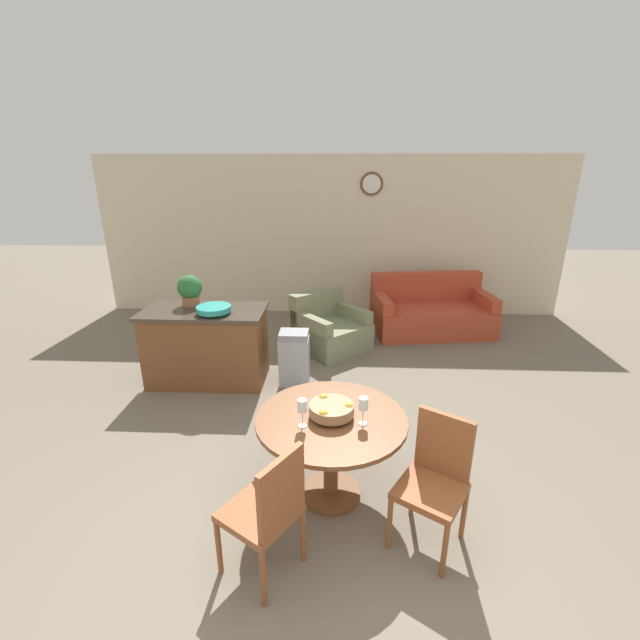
{
  "coord_description": "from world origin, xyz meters",
  "views": [
    {
      "loc": [
        0.16,
        -2.0,
        2.5
      ],
      "look_at": [
        -0.04,
        2.38,
        0.92
      ],
      "focal_mm": 24.0,
      "sensor_mm": 36.0,
      "label": 1
    }
  ],
  "objects_px": {
    "wine_glass_right": "(363,405)",
    "potted_plant": "(190,289)",
    "dining_chair_near_right": "(435,475)",
    "dining_chair_near_left": "(268,508)",
    "trash_bin": "(294,358)",
    "fruit_bowl": "(331,409)",
    "teal_bowl": "(214,309)",
    "couch": "(430,313)",
    "wine_glass_left": "(302,407)",
    "kitchen_island": "(207,345)",
    "armchair": "(329,330)",
    "dining_table": "(331,435)"
  },
  "relations": [
    {
      "from": "couch",
      "to": "wine_glass_left",
      "type": "bearing_deg",
      "value": -121.57
    },
    {
      "from": "teal_bowl",
      "to": "couch",
      "type": "bearing_deg",
      "value": 34.52
    },
    {
      "from": "dining_chair_near_right",
      "to": "armchair",
      "type": "distance_m",
      "value": 3.45
    },
    {
      "from": "dining_chair_near_left",
      "to": "armchair",
      "type": "xyz_separation_m",
      "value": [
        0.28,
        3.69,
        -0.25
      ]
    },
    {
      "from": "teal_bowl",
      "to": "wine_glass_left",
      "type": "bearing_deg",
      "value": -58.39
    },
    {
      "from": "wine_glass_right",
      "to": "potted_plant",
      "type": "height_order",
      "value": "potted_plant"
    },
    {
      "from": "kitchen_island",
      "to": "fruit_bowl",
      "type": "bearing_deg",
      "value": -51.11
    },
    {
      "from": "dining_table",
      "to": "armchair",
      "type": "relative_size",
      "value": 0.93
    },
    {
      "from": "kitchen_island",
      "to": "couch",
      "type": "height_order",
      "value": "kitchen_island"
    },
    {
      "from": "teal_bowl",
      "to": "potted_plant",
      "type": "height_order",
      "value": "potted_plant"
    },
    {
      "from": "dining_table",
      "to": "armchair",
      "type": "distance_m",
      "value": 2.99
    },
    {
      "from": "potted_plant",
      "to": "trash_bin",
      "type": "distance_m",
      "value": 1.49
    },
    {
      "from": "wine_glass_right",
      "to": "teal_bowl",
      "type": "xyz_separation_m",
      "value": [
        -1.61,
        1.86,
        0.09
      ]
    },
    {
      "from": "wine_glass_left",
      "to": "kitchen_island",
      "type": "xyz_separation_m",
      "value": [
        -1.34,
        2.05,
        -0.42
      ]
    },
    {
      "from": "dining_chair_near_left",
      "to": "trash_bin",
      "type": "relative_size",
      "value": 1.41
    },
    {
      "from": "fruit_bowl",
      "to": "wine_glass_right",
      "type": "bearing_deg",
      "value": -19.16
    },
    {
      "from": "dining_chair_near_right",
      "to": "wine_glass_right",
      "type": "height_order",
      "value": "same"
    },
    {
      "from": "dining_chair_near_left",
      "to": "kitchen_island",
      "type": "xyz_separation_m",
      "value": [
        -1.18,
        2.63,
        -0.06
      ]
    },
    {
      "from": "fruit_bowl",
      "to": "potted_plant",
      "type": "xyz_separation_m",
      "value": [
        -1.74,
        2.08,
        0.32
      ]
    },
    {
      "from": "potted_plant",
      "to": "armchair",
      "type": "relative_size",
      "value": 0.3
    },
    {
      "from": "dining_chair_near_right",
      "to": "potted_plant",
      "type": "height_order",
      "value": "potted_plant"
    },
    {
      "from": "fruit_bowl",
      "to": "kitchen_island",
      "type": "xyz_separation_m",
      "value": [
        -1.55,
        1.92,
        -0.33
      ]
    },
    {
      "from": "dining_table",
      "to": "dining_chair_near_right",
      "type": "height_order",
      "value": "dining_chair_near_right"
    },
    {
      "from": "wine_glass_right",
      "to": "dining_chair_near_left",
      "type": "bearing_deg",
      "value": -133.35
    },
    {
      "from": "dining_chair_near_left",
      "to": "wine_glass_right",
      "type": "bearing_deg",
      "value": -10.67
    },
    {
      "from": "dining_chair_near_right",
      "to": "fruit_bowl",
      "type": "distance_m",
      "value": 0.85
    },
    {
      "from": "fruit_bowl",
      "to": "teal_bowl",
      "type": "height_order",
      "value": "teal_bowl"
    },
    {
      "from": "dining_chair_near_right",
      "to": "couch",
      "type": "bearing_deg",
      "value": -68.15
    },
    {
      "from": "potted_plant",
      "to": "trash_bin",
      "type": "relative_size",
      "value": 0.55
    },
    {
      "from": "wine_glass_right",
      "to": "armchair",
      "type": "xyz_separation_m",
      "value": [
        -0.32,
        3.06,
        -0.61
      ]
    },
    {
      "from": "dining_chair_near_left",
      "to": "trash_bin",
      "type": "bearing_deg",
      "value": 35.19
    },
    {
      "from": "dining_chair_near_left",
      "to": "trash_bin",
      "type": "height_order",
      "value": "dining_chair_near_left"
    },
    {
      "from": "armchair",
      "to": "wine_glass_right",
      "type": "bearing_deg",
      "value": -125.34
    },
    {
      "from": "fruit_bowl",
      "to": "wine_glass_left",
      "type": "xyz_separation_m",
      "value": [
        -0.21,
        -0.13,
        0.09
      ]
    },
    {
      "from": "dining_chair_near_left",
      "to": "wine_glass_right",
      "type": "relative_size",
      "value": 4.34
    },
    {
      "from": "kitchen_island",
      "to": "potted_plant",
      "type": "relative_size",
      "value": 3.89
    },
    {
      "from": "dining_chair_near_right",
      "to": "trash_bin",
      "type": "relative_size",
      "value": 1.41
    },
    {
      "from": "wine_glass_left",
      "to": "kitchen_island",
      "type": "bearing_deg",
      "value": 123.21
    },
    {
      "from": "dining_chair_near_right",
      "to": "couch",
      "type": "height_order",
      "value": "dining_chair_near_right"
    },
    {
      "from": "dining_chair_near_right",
      "to": "teal_bowl",
      "type": "bearing_deg",
      "value": -13.01
    },
    {
      "from": "wine_glass_left",
      "to": "potted_plant",
      "type": "height_order",
      "value": "potted_plant"
    },
    {
      "from": "wine_glass_left",
      "to": "trash_bin",
      "type": "xyz_separation_m",
      "value": [
        -0.28,
        2.02,
        -0.56
      ]
    },
    {
      "from": "kitchen_island",
      "to": "couch",
      "type": "xyz_separation_m",
      "value": [
        3.05,
        1.85,
        -0.16
      ]
    },
    {
      "from": "dining_table",
      "to": "wine_glass_right",
      "type": "height_order",
      "value": "wine_glass_right"
    },
    {
      "from": "potted_plant",
      "to": "armchair",
      "type": "distance_m",
      "value": 2.06
    },
    {
      "from": "wine_glass_right",
      "to": "potted_plant",
      "type": "bearing_deg",
      "value": 132.46
    },
    {
      "from": "dining_table",
      "to": "fruit_bowl",
      "type": "bearing_deg",
      "value": -52.61
    },
    {
      "from": "wine_glass_right",
      "to": "couch",
      "type": "bearing_deg",
      "value": 71.62
    },
    {
      "from": "dining_chair_near_left",
      "to": "teal_bowl",
      "type": "height_order",
      "value": "teal_bowl"
    },
    {
      "from": "fruit_bowl",
      "to": "teal_bowl",
      "type": "relative_size",
      "value": 0.86
    }
  ]
}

